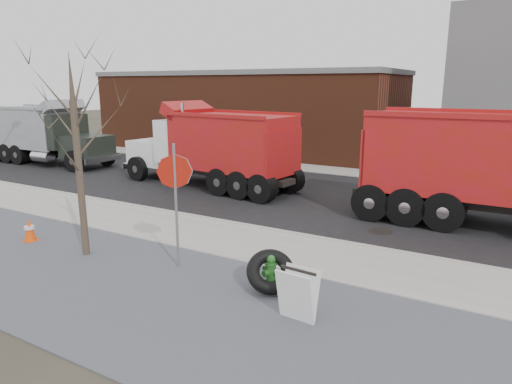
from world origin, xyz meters
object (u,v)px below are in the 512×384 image
Objects in this scene: truck_tire at (271,272)px; dump_truck_grey at (46,132)px; fire_hydrant at (271,272)px; stop_sign at (175,186)px; sandwich_board at (298,295)px; dump_truck_red_b at (212,145)px; dump_truck_red_a at (509,165)px.

dump_truck_grey reaches higher than truck_tire.
fire_hydrant is 0.57× the size of truck_tire.
truck_tire is at bearing -24.48° from dump_truck_grey.
fire_hydrant is at bearing -10.26° from stop_sign.
dump_truck_red_b reaches higher than sandwich_board.
sandwich_board is (3.63, -0.92, -1.52)m from stop_sign.
sandwich_board is 0.12× the size of dump_truck_red_b.
dump_truck_grey is at bearing 140.27° from stop_sign.
sandwich_board is at bearing -39.77° from truck_tire.
dump_truck_grey is at bearing 156.29° from truck_tire.
dump_truck_grey reaches higher than fire_hydrant.
truck_tire is 1.37× the size of sandwich_board.
stop_sign is (-2.51, -0.11, 1.69)m from fire_hydrant.
stop_sign is 0.39× the size of dump_truck_grey.
sandwich_board is 0.10× the size of dump_truck_red_a.
sandwich_board is 12.01m from dump_truck_red_b.
sandwich_board is at bearing -27.05° from stop_sign.
truck_tire is 0.46× the size of stop_sign.
dump_truck_red_a is 1.27× the size of dump_truck_grey.
dump_truck_grey is (-18.68, 8.20, 1.35)m from truck_tire.
dump_truck_grey is at bearing 160.11° from sandwich_board.
stop_sign is 10.00m from dump_truck_red_a.
stop_sign is 2.98× the size of sandwich_board.
dump_truck_grey reaches higher than stop_sign.
stop_sign reaches higher than sandwich_board.
dump_truck_red_a is (4.14, 7.45, 1.55)m from truck_tire.
truck_tire is 0.14× the size of dump_truck_red_a.
dump_truck_red_b reaches higher than dump_truck_grey.
fire_hydrant is 0.21m from truck_tire.
dump_truck_grey is (-18.59, 8.04, 1.44)m from fire_hydrant.
fire_hydrant is 0.09× the size of dump_truck_red_b.
fire_hydrant is 0.78× the size of sandwich_board.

